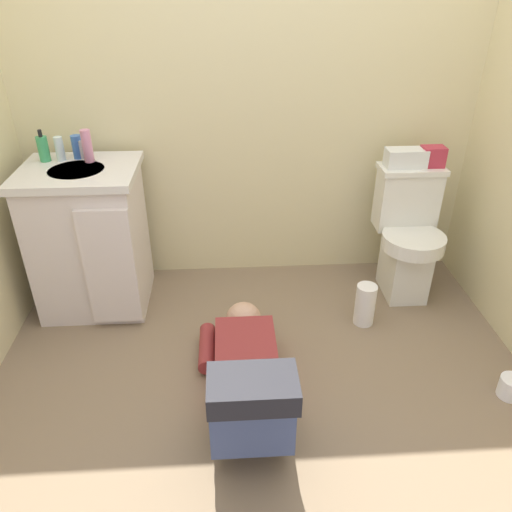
# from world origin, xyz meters

# --- Properties ---
(ground_plane) EXTENTS (3.07, 3.18, 0.04)m
(ground_plane) POSITION_xyz_m (0.00, 0.00, -0.02)
(ground_plane) COLOR #7E6950
(wall_back) EXTENTS (2.73, 0.08, 2.40)m
(wall_back) POSITION_xyz_m (0.00, 1.13, 1.20)
(wall_back) COLOR beige
(wall_back) RESTS_ON ground_plane
(toilet) EXTENTS (0.36, 0.46, 0.75)m
(toilet) POSITION_xyz_m (0.89, 0.79, 0.37)
(toilet) COLOR silver
(toilet) RESTS_ON ground_plane
(vanity_cabinet) EXTENTS (0.60, 0.53, 0.82)m
(vanity_cabinet) POSITION_xyz_m (-0.89, 0.77, 0.42)
(vanity_cabinet) COLOR silver
(vanity_cabinet) RESTS_ON ground_plane
(faucet) EXTENTS (0.02, 0.02, 0.10)m
(faucet) POSITION_xyz_m (-0.90, 0.92, 0.87)
(faucet) COLOR silver
(faucet) RESTS_ON vanity_cabinet
(person_plumber) EXTENTS (0.39, 1.06, 0.52)m
(person_plumber) POSITION_xyz_m (-0.08, -0.10, 0.18)
(person_plumber) COLOR maroon
(person_plumber) RESTS_ON ground_plane
(tissue_box) EXTENTS (0.22, 0.11, 0.10)m
(tissue_box) POSITION_xyz_m (0.85, 0.88, 0.80)
(tissue_box) COLOR silver
(tissue_box) RESTS_ON toilet
(toiletry_bag) EXTENTS (0.12, 0.09, 0.11)m
(toiletry_bag) POSITION_xyz_m (1.00, 0.88, 0.81)
(toiletry_bag) COLOR #B22D3F
(toiletry_bag) RESTS_ON toilet
(soap_dispenser) EXTENTS (0.06, 0.06, 0.17)m
(soap_dispenser) POSITION_xyz_m (-1.09, 0.90, 0.89)
(soap_dispenser) COLOR #3A9D5D
(soap_dispenser) RESTS_ON vanity_cabinet
(bottle_clear) EXTENTS (0.05, 0.05, 0.13)m
(bottle_clear) POSITION_xyz_m (-1.01, 0.90, 0.88)
(bottle_clear) COLOR silver
(bottle_clear) RESTS_ON vanity_cabinet
(bottle_blue) EXTENTS (0.05, 0.05, 0.12)m
(bottle_blue) POSITION_xyz_m (-0.92, 0.93, 0.88)
(bottle_blue) COLOR #3A6ABA
(bottle_blue) RESTS_ON vanity_cabinet
(bottle_pink) EXTENTS (0.05, 0.05, 0.17)m
(bottle_pink) POSITION_xyz_m (-0.85, 0.87, 0.90)
(bottle_pink) COLOR pink
(bottle_pink) RESTS_ON vanity_cabinet
(paper_towel_roll) EXTENTS (0.11, 0.11, 0.24)m
(paper_towel_roll) POSITION_xyz_m (0.59, 0.47, 0.12)
(paper_towel_roll) COLOR white
(paper_towel_roll) RESTS_ON ground_plane
(toilet_paper_roll) EXTENTS (0.11, 0.11, 0.10)m
(toilet_paper_roll) POSITION_xyz_m (1.13, -0.11, 0.05)
(toilet_paper_roll) COLOR white
(toilet_paper_roll) RESTS_ON ground_plane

